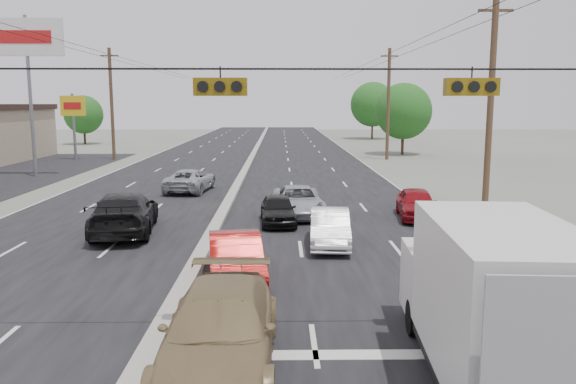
# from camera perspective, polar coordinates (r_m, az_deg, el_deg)

# --- Properties ---
(ground) EXTENTS (200.00, 200.00, 0.00)m
(ground) POSITION_cam_1_polar(r_m,az_deg,el_deg) (12.72, -13.37, -15.04)
(ground) COLOR #606356
(ground) RESTS_ON ground
(road_surface) EXTENTS (20.00, 160.00, 0.02)m
(road_surface) POSITION_cam_1_polar(r_m,az_deg,el_deg) (41.73, -4.48, 1.92)
(road_surface) COLOR black
(road_surface) RESTS_ON ground
(center_median) EXTENTS (0.50, 160.00, 0.20)m
(center_median) POSITION_cam_1_polar(r_m,az_deg,el_deg) (41.71, -4.48, 2.06)
(center_median) COLOR gray
(center_median) RESTS_ON ground
(utility_pole_left_c) EXTENTS (1.60, 0.30, 10.00)m
(utility_pole_left_c) POSITION_cam_1_polar(r_m,az_deg,el_deg) (53.52, -17.48, 8.58)
(utility_pole_left_c) COLOR #422D1E
(utility_pole_left_c) RESTS_ON ground
(utility_pole_right_b) EXTENTS (1.60, 0.30, 10.00)m
(utility_pole_right_b) POSITION_cam_1_polar(r_m,az_deg,el_deg) (28.09, 19.88, 8.44)
(utility_pole_right_b) COLOR #422D1E
(utility_pole_right_b) RESTS_ON ground
(utility_pole_right_c) EXTENTS (1.60, 0.30, 10.00)m
(utility_pole_right_c) POSITION_cam_1_polar(r_m,az_deg,el_deg) (52.25, 10.15, 8.85)
(utility_pole_right_c) COLOR #422D1E
(utility_pole_right_c) RESTS_ON ground
(traffic_signals) EXTENTS (25.00, 0.30, 0.54)m
(traffic_signals) POSITION_cam_1_polar(r_m,az_deg,el_deg) (11.40, -7.39, 10.77)
(traffic_signals) COLOR black
(traffic_signals) RESTS_ON ground
(pole_sign_billboard) EXTENTS (5.00, 0.25, 11.00)m
(pole_sign_billboard) POSITION_cam_1_polar(r_m,az_deg,el_deg) (43.07, -25.01, 13.17)
(pole_sign_billboard) COLOR slate
(pole_sign_billboard) RESTS_ON ground
(pole_sign_far) EXTENTS (2.20, 0.25, 6.00)m
(pole_sign_far) POSITION_cam_1_polar(r_m,az_deg,el_deg) (54.62, -21.00, 7.67)
(pole_sign_far) COLOR slate
(pole_sign_far) RESTS_ON ground
(tree_left_far) EXTENTS (4.80, 4.80, 6.12)m
(tree_left_far) POSITION_cam_1_polar(r_m,az_deg,el_deg) (75.49, -20.06, 7.40)
(tree_left_far) COLOR #382619
(tree_left_far) RESTS_ON ground
(tree_right_mid) EXTENTS (5.60, 5.60, 7.14)m
(tree_right_mid) POSITION_cam_1_polar(r_m,az_deg,el_deg) (57.66, 11.65, 8.04)
(tree_right_mid) COLOR #382619
(tree_right_mid) RESTS_ON ground
(tree_right_far) EXTENTS (6.40, 6.40, 8.16)m
(tree_right_far) POSITION_cam_1_polar(r_m,az_deg,el_deg) (82.41, 8.60, 8.79)
(tree_right_far) COLOR #382619
(tree_right_far) RESTS_ON ground
(box_truck) EXTENTS (2.59, 6.35, 3.16)m
(box_truck) POSITION_cam_1_polar(r_m,az_deg,el_deg) (10.93, 19.71, -10.28)
(box_truck) COLOR black
(box_truck) RESTS_ON ground
(tan_sedan) EXTENTS (2.18, 5.33, 1.55)m
(tan_sedan) POSITION_cam_1_polar(r_m,az_deg,el_deg) (11.23, -6.88, -13.88)
(tan_sedan) COLOR olive
(tan_sedan) RESTS_ON ground
(red_sedan) EXTENTS (2.05, 4.40, 1.39)m
(red_sedan) POSITION_cam_1_polar(r_m,az_deg,el_deg) (16.23, -5.34, -6.87)
(red_sedan) COLOR #970B09
(red_sedan) RESTS_ON ground
(queue_car_a) EXTENTS (1.67, 3.74, 1.25)m
(queue_car_a) POSITION_cam_1_polar(r_m,az_deg,el_deg) (24.00, -1.03, -1.81)
(queue_car_a) COLOR black
(queue_car_a) RESTS_ON ground
(queue_car_b) EXTENTS (1.63, 4.04, 1.30)m
(queue_car_b) POSITION_cam_1_polar(r_m,az_deg,el_deg) (20.40, 4.29, -3.69)
(queue_car_b) COLOR white
(queue_car_b) RESTS_ON ground
(queue_car_c) EXTENTS (2.44, 4.88, 1.33)m
(queue_car_c) POSITION_cam_1_polar(r_m,az_deg,el_deg) (25.80, 1.03, -0.96)
(queue_car_c) COLOR #A0A3A7
(queue_car_c) RESTS_ON ground
(queue_car_e) EXTENTS (2.01, 4.11, 1.35)m
(queue_car_e) POSITION_cam_1_polar(r_m,az_deg,el_deg) (25.73, 12.93, -1.19)
(queue_car_e) COLOR maroon
(queue_car_e) RESTS_ON ground
(oncoming_near) EXTENTS (3.02, 5.89, 1.64)m
(oncoming_near) POSITION_cam_1_polar(r_m,az_deg,el_deg) (23.17, -16.28, -2.08)
(oncoming_near) COLOR black
(oncoming_near) RESTS_ON ground
(oncoming_far) EXTENTS (2.75, 4.97, 1.32)m
(oncoming_far) POSITION_cam_1_polar(r_m,az_deg,el_deg) (33.33, -9.89, 1.17)
(oncoming_far) COLOR #9B9EA2
(oncoming_far) RESTS_ON ground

